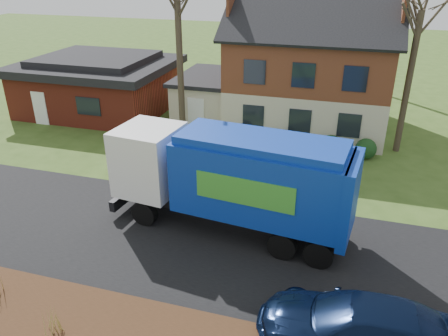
# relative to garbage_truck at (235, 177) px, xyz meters

# --- Properties ---
(ground) EXTENTS (120.00, 120.00, 0.00)m
(ground) POSITION_rel_garbage_truck_xyz_m (-0.77, -1.24, -2.28)
(ground) COLOR #344F1A
(ground) RESTS_ON ground
(road) EXTENTS (80.00, 7.00, 0.02)m
(road) POSITION_rel_garbage_truck_xyz_m (-0.77, -1.24, -2.27)
(road) COLOR black
(road) RESTS_ON ground
(main_house) EXTENTS (12.95, 8.95, 9.26)m
(main_house) POSITION_rel_garbage_truck_xyz_m (0.72, 12.67, 1.75)
(main_house) COLOR beige
(main_house) RESTS_ON ground
(ranch_house) EXTENTS (9.80, 8.20, 3.70)m
(ranch_house) POSITION_rel_garbage_truck_xyz_m (-12.77, 11.76, -0.47)
(ranch_house) COLOR maroon
(ranch_house) RESTS_ON ground
(garbage_truck) EXTENTS (9.43, 3.45, 3.95)m
(garbage_truck) POSITION_rel_garbage_truck_xyz_m (0.00, 0.00, 0.00)
(garbage_truck) COLOR black
(garbage_truck) RESTS_ON ground
(silver_sedan) EXTENTS (5.10, 2.05, 1.65)m
(silver_sedan) POSITION_rel_garbage_truck_xyz_m (-3.28, 3.71, -1.45)
(silver_sedan) COLOR #B6B8BE
(silver_sedan) RESTS_ON ground
(navy_wagon) EXTENTS (5.42, 2.31, 1.56)m
(navy_wagon) POSITION_rel_garbage_truck_xyz_m (4.65, -4.64, -1.50)
(navy_wagon) COLOR black
(navy_wagon) RESTS_ON ground
(grass_clump_mid) EXTENTS (0.31, 0.26, 0.88)m
(grass_clump_mid) POSITION_rel_garbage_truck_xyz_m (-3.24, -6.66, -1.54)
(grass_clump_mid) COLOR #A49048
(grass_clump_mid) RESTS_ON mulch_verge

